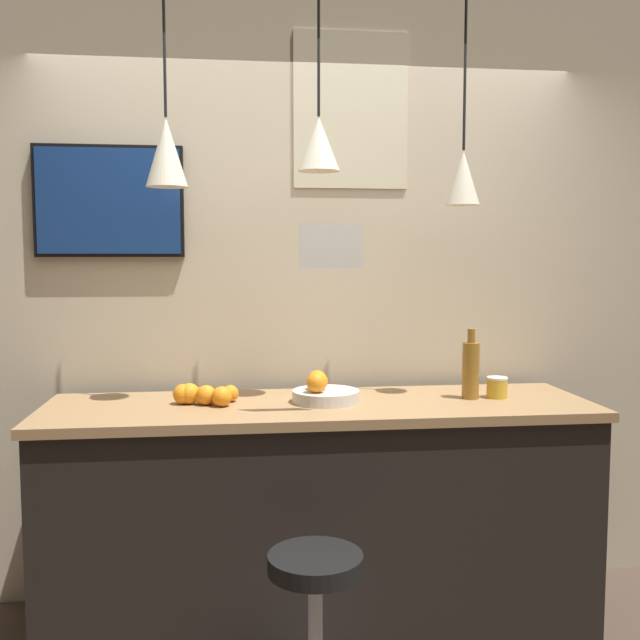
% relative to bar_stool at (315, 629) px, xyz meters
% --- Properties ---
extents(back_wall, '(8.00, 0.06, 2.90)m').
position_rel_bar_stool_xyz_m(back_wall, '(0.10, 1.12, 1.08)').
color(back_wall, beige).
rests_on(back_wall, ground_plane).
extents(service_counter, '(2.29, 0.67, 1.00)m').
position_rel_bar_stool_xyz_m(service_counter, '(0.10, 0.67, 0.13)').
color(service_counter, black).
rests_on(service_counter, ground_plane).
extents(bar_stool, '(0.44, 0.44, 0.63)m').
position_rel_bar_stool_xyz_m(bar_stool, '(0.00, 0.00, 0.00)').
color(bar_stool, '#B7B7BC').
rests_on(bar_stool, ground_plane).
extents(fruit_bowl, '(0.28, 0.28, 0.13)m').
position_rel_bar_stool_xyz_m(fruit_bowl, '(0.11, 0.68, 0.67)').
color(fruit_bowl, beige).
rests_on(fruit_bowl, service_counter).
extents(orange_pile, '(0.27, 0.17, 0.09)m').
position_rel_bar_stool_xyz_m(orange_pile, '(-0.39, 0.70, 0.67)').
color(orange_pile, orange).
rests_on(orange_pile, service_counter).
extents(juice_bottle, '(0.07, 0.07, 0.30)m').
position_rel_bar_stool_xyz_m(juice_bottle, '(0.76, 0.68, 0.76)').
color(juice_bottle, olive).
rests_on(juice_bottle, service_counter).
extents(spread_jar, '(0.09, 0.09, 0.09)m').
position_rel_bar_stool_xyz_m(spread_jar, '(0.88, 0.68, 0.67)').
color(spread_jar, gold).
rests_on(spread_jar, service_counter).
extents(pendant_lamp_left, '(0.17, 0.17, 0.91)m').
position_rel_bar_stool_xyz_m(pendant_lamp_left, '(-0.52, 0.72, 1.66)').
color(pendant_lamp_left, black).
extents(pendant_lamp_middle, '(0.18, 0.18, 0.84)m').
position_rel_bar_stool_xyz_m(pendant_lamp_middle, '(0.10, 0.72, 1.71)').
color(pendant_lamp_middle, black).
extents(pendant_lamp_right, '(0.14, 0.14, 0.97)m').
position_rel_bar_stool_xyz_m(pendant_lamp_right, '(0.72, 0.72, 1.58)').
color(pendant_lamp_right, black).
extents(mounted_tv, '(0.66, 0.04, 0.50)m').
position_rel_bar_stool_xyz_m(mounted_tv, '(-0.81, 1.07, 1.49)').
color(mounted_tv, black).
extents(hanging_menu_board, '(0.24, 0.01, 0.17)m').
position_rel_bar_stool_xyz_m(hanging_menu_board, '(0.11, 0.42, 1.28)').
color(hanging_menu_board, silver).
extents(wall_poster, '(0.54, 0.01, 0.72)m').
position_rel_bar_stool_xyz_m(wall_poster, '(0.29, 1.08, 1.92)').
color(wall_poster, beige).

